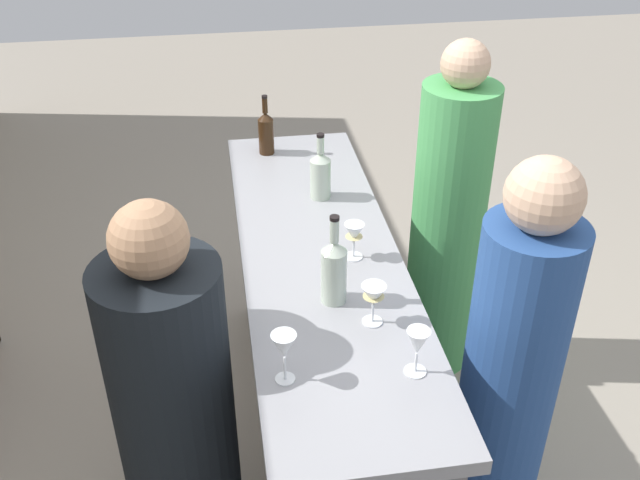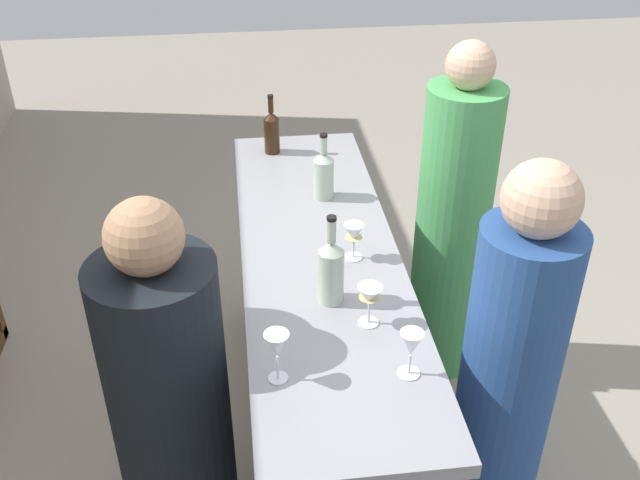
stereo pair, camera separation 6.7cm
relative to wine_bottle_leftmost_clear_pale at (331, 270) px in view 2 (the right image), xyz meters
The scene contains 12 objects.
ground_plane 1.14m from the wine_bottle_leftmost_clear_pale, ahead, with size 12.00×12.00×0.00m, color #9E9384.
bar_counter 0.67m from the wine_bottle_leftmost_clear_pale, ahead, with size 2.00×0.56×0.99m.
wine_bottle_leftmost_clear_pale is the anchor object (origin of this frame).
wine_bottle_second_left_clear_pale 0.69m from the wine_bottle_leftmost_clear_pale, ahead, with size 0.08×0.08×0.28m.
wine_bottle_center_amber_brown 1.13m from the wine_bottle_leftmost_clear_pale, ahead, with size 0.07×0.07×0.27m.
wine_glass_near_left 0.41m from the wine_bottle_leftmost_clear_pale, 154.63° to the right, with size 0.07×0.07×0.15m.
wine_glass_near_center 0.26m from the wine_bottle_leftmost_clear_pale, 25.87° to the right, with size 0.07×0.07×0.14m.
wine_glass_near_right 0.17m from the wine_bottle_leftmost_clear_pale, 142.04° to the right, with size 0.08×0.08×0.14m.
wine_glass_far_left 0.40m from the wine_bottle_leftmost_clear_pale, 150.25° to the left, with size 0.07×0.07×0.16m.
person_left_guest 1.05m from the wine_bottle_leftmost_clear_pale, 40.73° to the right, with size 0.42×0.42×1.59m.
person_center_guest 0.71m from the wine_bottle_leftmost_clear_pale, 109.86° to the right, with size 0.39×0.39×1.56m.
person_right_guest 0.71m from the wine_bottle_leftmost_clear_pale, 105.59° to the left, with size 0.47×0.47×1.48m.
Camera 2 is at (-2.16, 0.27, 2.43)m, focal length 40.74 mm.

